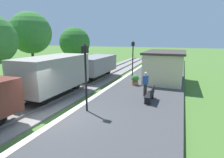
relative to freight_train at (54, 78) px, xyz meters
The scene contains 16 objects.
ground_plane 4.09m from the freight_train, 50.81° to the right, with size 160.00×160.00×0.00m, color #47702D.
platform_slab 6.48m from the freight_train, 27.73° to the right, with size 6.00×60.00×0.25m, color #424244.
platform_edge_stripe 4.25m from the freight_train, 46.44° to the right, with size 0.36×60.00×0.01m, color silver.
track_ballast 3.28m from the freight_train, 90.00° to the right, with size 3.80×60.00×0.12m, color gray.
rail_near 3.30m from the freight_train, 76.26° to the right, with size 0.07×60.00×0.14m, color slate.
rail_far 3.30m from the freight_train, 103.74° to the right, with size 0.07×60.00×0.14m, color slate.
freight_train is the anchor object (origin of this frame).
station_hut 10.09m from the freight_train, 47.64° to the left, with size 3.50×5.80×2.78m.
bench_near_hut 6.72m from the freight_train, ahead, with size 0.42×1.50×0.91m.
bench_down_platform 14.27m from the freight_train, 62.46° to the left, with size 0.42×1.50×0.91m.
person_waiting 6.41m from the freight_train, 18.90° to the left, with size 0.36×0.44×1.71m.
potted_planter 6.72m from the freight_train, 45.75° to the left, with size 0.64×0.64×0.92m.
lamp_post_near 4.19m from the freight_train, 26.22° to the right, with size 0.28×0.28×3.70m.
lamp_post_far 8.79m from the freight_train, 65.72° to the left, with size 0.28×0.28×3.70m.
tree_trackside_far 9.49m from the freight_train, 142.66° to the left, with size 4.41×4.41×6.97m.
tree_field_left 15.67m from the freight_train, 116.96° to the left, with size 4.54×4.54×5.84m.
Camera 1 is at (5.90, -7.10, 4.20)m, focal length 29.05 mm.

